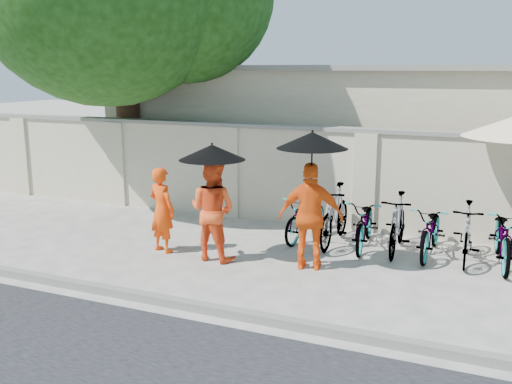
% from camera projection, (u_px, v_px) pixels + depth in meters
% --- Properties ---
extents(ground, '(80.00, 80.00, 0.00)m').
position_uv_depth(ground, '(205.00, 265.00, 9.61)').
color(ground, beige).
extents(kerb, '(40.00, 0.16, 0.12)m').
position_uv_depth(kerb, '(149.00, 298.00, 8.07)').
color(kerb, slate).
rests_on(kerb, ground).
extents(compound_wall, '(20.00, 0.30, 2.00)m').
position_uv_depth(compound_wall, '(319.00, 178.00, 11.90)').
color(compound_wall, beige).
rests_on(compound_wall, ground).
extents(building_behind, '(14.00, 6.00, 3.20)m').
position_uv_depth(building_behind, '(399.00, 133.00, 14.81)').
color(building_behind, beige).
rests_on(building_behind, ground).
extents(monk_left, '(0.64, 0.51, 1.54)m').
position_uv_depth(monk_left, '(162.00, 210.00, 10.17)').
color(monk_left, '#FF470B').
rests_on(monk_left, ground).
extents(monk_center, '(0.90, 0.73, 1.75)m').
position_uv_depth(monk_center, '(213.00, 210.00, 9.74)').
color(monk_center, '#FF531D').
rests_on(monk_center, ground).
extents(parasol_center, '(1.12, 1.12, 1.02)m').
position_uv_depth(parasol_center, '(212.00, 152.00, 9.44)').
color(parasol_center, black).
rests_on(parasol_center, ground).
extents(monk_right, '(1.11, 0.65, 1.78)m').
position_uv_depth(monk_right, '(311.00, 216.00, 9.26)').
color(monk_right, '#FF5E12').
rests_on(monk_right, ground).
extents(parasol_right, '(1.14, 1.14, 1.27)m').
position_uv_depth(parasol_right, '(312.00, 140.00, 8.91)').
color(parasol_right, black).
rests_on(parasol_right, ground).
extents(bike_0, '(0.80, 1.73, 0.88)m').
position_uv_depth(bike_0, '(306.00, 217.00, 10.97)').
color(bike_0, gray).
rests_on(bike_0, ground).
extents(bike_1, '(0.54, 1.88, 1.13)m').
position_uv_depth(bike_1, '(335.00, 215.00, 10.64)').
color(bike_1, gray).
rests_on(bike_1, ground).
extents(bike_2, '(0.77, 1.85, 0.95)m').
position_uv_depth(bike_2, '(366.00, 223.00, 10.44)').
color(bike_2, gray).
rests_on(bike_2, ground).
extents(bike_3, '(0.55, 1.79, 1.06)m').
position_uv_depth(bike_3, '(398.00, 224.00, 10.16)').
color(bike_3, gray).
rests_on(bike_3, ground).
extents(bike_4, '(0.70, 1.80, 0.93)m').
position_uv_depth(bike_4, '(432.00, 230.00, 10.00)').
color(bike_4, gray).
rests_on(bike_4, ground).
extents(bike_5, '(0.52, 1.70, 1.01)m').
position_uv_depth(bike_5, '(467.00, 233.00, 9.69)').
color(bike_5, gray).
rests_on(bike_5, ground).
extents(bike_6, '(0.86, 1.98, 1.01)m').
position_uv_depth(bike_6, '(504.00, 236.00, 9.49)').
color(bike_6, gray).
rests_on(bike_6, ground).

